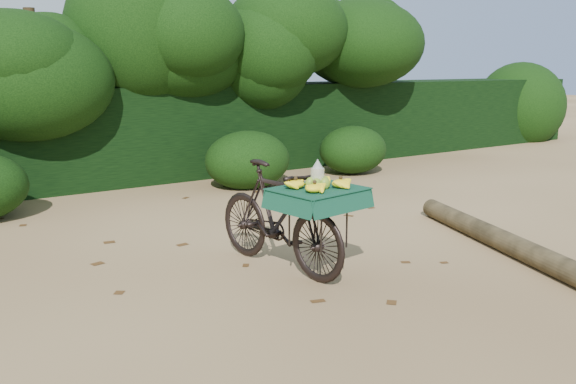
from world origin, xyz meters
TOP-DOWN VIEW (x-y plane):
  - ground at (0.00, 0.00)m, footprint 80.00×80.00m
  - vendor_bicycle at (-0.54, 0.14)m, footprint 0.97×2.02m
  - fallen_log at (2.06, -0.77)m, footprint 1.40×3.41m
  - hedge_backdrop at (0.00, 6.30)m, footprint 26.00×1.80m
  - tree_row at (-0.65, 5.50)m, footprint 14.50×2.00m
  - bush_clumps at (0.50, 4.30)m, footprint 8.80×1.70m
  - leaf_litter at (0.00, 0.65)m, footprint 7.00×7.30m

SIDE VIEW (x-z plane):
  - ground at x=0.00m, z-range 0.00..0.00m
  - leaf_litter at x=0.00m, z-range 0.00..0.01m
  - fallen_log at x=2.06m, z-range 0.00..0.25m
  - bush_clumps at x=0.50m, z-range 0.00..0.90m
  - vendor_bicycle at x=-0.54m, z-range 0.01..1.20m
  - hedge_backdrop at x=0.00m, z-range 0.00..1.80m
  - tree_row at x=-0.65m, z-range 0.00..4.00m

